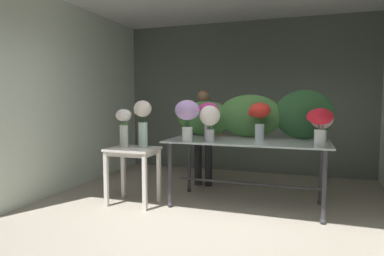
% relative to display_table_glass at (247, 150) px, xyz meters
% --- Properties ---
extents(ground_plane, '(8.01, 8.01, 0.00)m').
position_rel_display_table_glass_xyz_m(ground_plane, '(-0.41, 0.34, -0.76)').
color(ground_plane, '#9E9384').
extents(wall_back, '(4.87, 0.12, 2.90)m').
position_rel_display_table_glass_xyz_m(wall_back, '(-0.41, 2.16, 0.70)').
color(wall_back, slate).
rests_on(wall_back, ground).
extents(wall_left, '(0.12, 3.76, 2.90)m').
position_rel_display_table_glass_xyz_m(wall_left, '(-2.85, 0.34, 0.70)').
color(wall_left, silver).
rests_on(wall_left, ground).
extents(display_table_glass, '(2.08, 0.97, 0.88)m').
position_rel_display_table_glass_xyz_m(display_table_glass, '(0.00, 0.00, 0.00)').
color(display_table_glass, silver).
rests_on(display_table_glass, ground).
extents(side_table_white, '(0.64, 0.52, 0.77)m').
position_rel_display_table_glass_xyz_m(side_table_white, '(-1.47, -0.40, -0.11)').
color(side_table_white, silver).
rests_on(side_table_white, ground).
extents(florist, '(0.60, 0.24, 1.57)m').
position_rel_display_table_glass_xyz_m(florist, '(-0.85, 0.82, 0.21)').
color(florist, '#232328').
rests_on(florist, ground).
extents(foliage_backdrop, '(2.20, 0.26, 0.67)m').
position_rel_display_table_glass_xyz_m(foliage_backdrop, '(0.00, 0.36, 0.42)').
color(foliage_backdrop, '#477F3D').
rests_on(foliage_backdrop, display_table_glass).
extents(vase_blush_freesia, '(0.27, 0.27, 0.42)m').
position_rel_display_table_glass_xyz_m(vase_blush_freesia, '(0.92, 0.14, 0.39)').
color(vase_blush_freesia, silver).
rests_on(vase_blush_freesia, display_table_glass).
extents(vase_scarlet_stock, '(0.29, 0.28, 0.50)m').
position_rel_display_table_glass_xyz_m(vase_scarlet_stock, '(0.14, 0.08, 0.45)').
color(vase_scarlet_stock, silver).
rests_on(vase_scarlet_stock, display_table_glass).
extents(vase_magenta_lilies, '(0.27, 0.26, 0.50)m').
position_rel_display_table_glass_xyz_m(vase_magenta_lilies, '(-0.53, 0.03, 0.46)').
color(vase_magenta_lilies, silver).
rests_on(vase_magenta_lilies, display_table_glass).
extents(vase_crimson_hydrangea, '(0.29, 0.28, 0.44)m').
position_rel_display_table_glass_xyz_m(vase_crimson_hydrangea, '(0.87, -0.33, 0.42)').
color(vase_crimson_hydrangea, silver).
rests_on(vase_crimson_hydrangea, display_table_glass).
extents(vase_lilac_peonies, '(0.32, 0.31, 0.53)m').
position_rel_display_table_glass_xyz_m(vase_lilac_peonies, '(-0.70, -0.38, 0.47)').
color(vase_lilac_peonies, silver).
rests_on(vase_lilac_peonies, display_table_glass).
extents(vase_ivory_ranunculus, '(0.26, 0.26, 0.46)m').
position_rel_display_table_glass_xyz_m(vase_ivory_ranunculus, '(-0.43, -0.27, 0.42)').
color(vase_ivory_ranunculus, silver).
rests_on(vase_ivory_ranunculus, display_table_glass).
extents(vase_white_roses_tall, '(0.23, 0.22, 0.52)m').
position_rel_display_table_glass_xyz_m(vase_white_roses_tall, '(-1.60, -0.40, 0.33)').
color(vase_white_roses_tall, silver).
rests_on(vase_white_roses_tall, side_table_white).
extents(vase_cream_lisianthus_tall, '(0.26, 0.24, 0.64)m').
position_rel_display_table_glass_xyz_m(vase_cream_lisianthus_tall, '(-1.34, -0.35, 0.40)').
color(vase_cream_lisianthus_tall, silver).
rests_on(vase_cream_lisianthus_tall, side_table_white).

